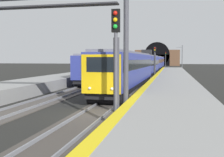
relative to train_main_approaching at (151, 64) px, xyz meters
The scene contains 13 objects.
ground_plane 43.01m from the train_main_approaching, behind, with size 320.00×320.00×0.00m, color black.
platform_right 43.21m from the train_main_approaching, behind, with size 112.00×4.67×1.06m, color gray.
platform_right_edge_strip 43.03m from the train_main_approaching, behind, with size 112.00×0.50×0.01m, color yellow.
track_main_line 43.01m from the train_main_approaching, behind, with size 160.00×2.61×0.21m.
track_adjacent_line 43.31m from the train_main_approaching, behind, with size 160.00×2.63×0.21m.
train_main_approaching is the anchor object (origin of this frame).
train_adjacent_platform 10.81m from the train_main_approaching, 151.90° to the left, with size 41.78×3.17×4.66m.
railway_signal_near 45.49m from the train_main_approaching, behind, with size 0.39×0.38×5.48m.
railway_signal_mid 16.41m from the train_main_approaching, behind, with size 0.39×0.38×5.01m.
railway_signal_far 52.32m from the train_main_approaching, ahead, with size 0.39×0.38×5.82m.
overhead_signal_gantry 43.18m from the train_main_approaching, behind, with size 0.70×9.00×7.03m.
tunnel_portal 71.91m from the train_main_approaching, ahead, with size 2.91×20.46×11.46m.
catenary_mast_near 24.71m from the train_main_approaching, 16.62° to the right, with size 0.22×1.81×7.09m.
Camera 1 is at (-15.03, -4.29, 3.22)m, focal length 44.36 mm.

